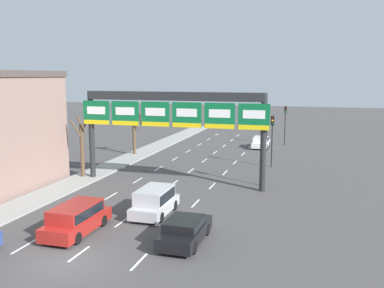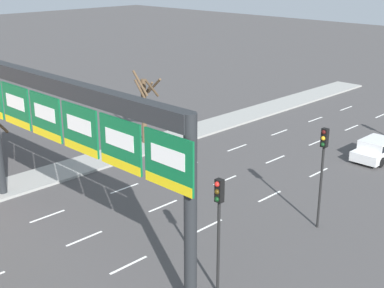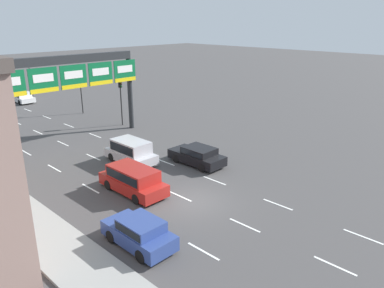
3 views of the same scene
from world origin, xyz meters
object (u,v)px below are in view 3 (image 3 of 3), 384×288
traffic_light_mid_block (80,83)px  car_blue (139,232)px  sign_gantry (57,76)px  suv_red (133,179)px  traffic_light_near_gantry (121,92)px  car_black (198,155)px  car_white (22,97)px  suv_silver (131,150)px  traffic_light_far_end (30,71)px

traffic_light_mid_block → car_blue: bearing=-115.1°
sign_gantry → traffic_light_mid_block: size_ratio=3.11×
suv_red → traffic_light_near_gantry: traffic_light_near_gantry is taller
traffic_light_near_gantry → car_black: bearing=-101.3°
sign_gantry → suv_red: 13.17m
sign_gantry → suv_red: bearing=-97.8°
traffic_light_mid_block → traffic_light_near_gantry: bearing=-88.4°
car_black → car_white: bearing=90.0°
sign_gantry → car_white: size_ratio=3.75×
suv_red → sign_gantry: bearing=82.2°
car_black → car_white: 31.81m
suv_silver → traffic_light_far_end: (5.92, 30.83, 2.59)m
car_blue → suv_silver: 11.39m
suv_silver → traffic_light_far_end: 31.50m
suv_silver → car_blue: bearing=-125.1°
car_blue → traffic_light_near_gantry: bearing=56.2°
car_blue → car_black: bearing=28.8°
car_black → traffic_light_near_gantry: bearing=78.7°
suv_silver → traffic_light_far_end: size_ratio=0.86×
traffic_light_mid_block → car_white: bearing=102.5°
traffic_light_mid_block → car_black: bearing=-96.7°
car_white → suv_silver: bearing=-96.7°
traffic_light_far_end → car_white: bearing=-132.1°
sign_gantry → car_white: bearing=76.8°
car_blue → car_black: car_blue is taller
suv_red → traffic_light_near_gantry: (9.02, 13.64, 2.49)m
suv_red → car_white: (6.37, 32.20, -0.19)m
suv_red → car_blue: bearing=-124.5°
sign_gantry → car_white: 21.36m
sign_gantry → car_white: sign_gantry is taller
car_black → traffic_light_far_end: size_ratio=0.89×
car_white → traffic_light_mid_block: (2.44, -11.04, 2.85)m
car_blue → traffic_light_mid_block: size_ratio=0.77×
car_black → suv_red: size_ratio=0.92×
suv_red → traffic_light_far_end: (9.03, 35.14, 2.63)m
traffic_light_mid_block → traffic_light_far_end: 13.99m
traffic_light_far_end → car_blue: bearing=-107.3°
traffic_light_mid_block → traffic_light_far_end: (0.21, 13.98, -0.03)m
suv_red → car_white: 32.82m
car_blue → suv_red: size_ratio=0.81×
car_blue → sign_gantry: bearing=73.3°
sign_gantry → traffic_light_near_gantry: bearing=12.3°
sign_gantry → suv_silver: 9.33m
sign_gantry → traffic_light_mid_block: 11.83m
traffic_light_near_gantry → traffic_light_far_end: traffic_light_far_end is taller
car_black → traffic_light_near_gantry: traffic_light_near_gantry is taller
suv_silver → traffic_light_mid_block: size_ratio=0.86×
traffic_light_mid_block → suv_red: bearing=-112.6°
traffic_light_mid_block → traffic_light_far_end: bearing=89.1°
car_black → car_white: (0.00, 31.81, 0.01)m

